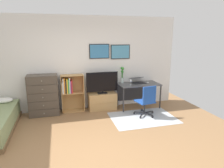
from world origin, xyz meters
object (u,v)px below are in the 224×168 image
object	(u,v)px
tv_stand	(102,101)
laptop	(138,81)
desk	(138,87)
bamboo_vase	(122,74)
bookshelf	(70,90)
office_chair	(147,100)
television	(102,83)
computer_mouse	(148,82)
dresser	(43,95)
wine_glass	(131,80)

from	to	relation	value
tv_stand	laptop	world-z (taller)	laptop
desk	bamboo_vase	bearing A→B (deg)	160.72
bookshelf	office_chair	bearing A→B (deg)	-24.95
bookshelf	tv_stand	bearing A→B (deg)	-3.09
television	computer_mouse	world-z (taller)	television
tv_stand	bamboo_vase	world-z (taller)	bamboo_vase
dresser	laptop	distance (m)	2.77
laptop	computer_mouse	bearing A→B (deg)	-26.04
desk	office_chair	size ratio (longest dim) A/B	1.41
tv_stand	desk	world-z (taller)	desk
television	desk	bearing A→B (deg)	-0.96
computer_mouse	bamboo_vase	distance (m)	0.81
television	dresser	bearing A→B (deg)	179.74
bamboo_vase	dresser	bearing A→B (deg)	-176.73
desk	office_chair	xyz separation A→B (m)	(-0.07, -0.82, -0.15)
bookshelf	office_chair	xyz separation A→B (m)	(1.95, -0.91, -0.17)
television	bamboo_vase	size ratio (longest dim) A/B	1.89
desk	computer_mouse	xyz separation A→B (m)	(0.29, -0.07, 0.14)
bookshelf	bamboo_vase	size ratio (longest dim) A/B	2.19
tv_stand	office_chair	distance (m)	1.36
bookshelf	wine_glass	world-z (taller)	bookshelf
bookshelf	computer_mouse	bearing A→B (deg)	-3.89
desk	tv_stand	bearing A→B (deg)	177.88
tv_stand	bamboo_vase	bearing A→B (deg)	10.05
bookshelf	television	distance (m)	0.93
dresser	desk	size ratio (longest dim) A/B	0.92
tv_stand	bamboo_vase	distance (m)	1.01
wine_glass	tv_stand	bearing A→B (deg)	165.52
television	wine_glass	bearing A→B (deg)	-12.98
bookshelf	desk	world-z (taller)	bookshelf
dresser	bookshelf	world-z (taller)	dresser
tv_stand	laptop	bearing A→B (deg)	0.29
tv_stand	laptop	distance (m)	1.25
dresser	television	xyz separation A→B (m)	(1.64, -0.01, 0.25)
dresser	computer_mouse	size ratio (longest dim) A/B	10.80
laptop	computer_mouse	size ratio (longest dim) A/B	4.39
television	computer_mouse	bearing A→B (deg)	-3.49
desk	laptop	world-z (taller)	laptop
computer_mouse	dresser	bearing A→B (deg)	178.25
tv_stand	laptop	size ratio (longest dim) A/B	1.79
laptop	bamboo_vase	size ratio (longest dim) A/B	0.93
bookshelf	dresser	bearing A→B (deg)	-174.97
tv_stand	desk	xyz separation A→B (m)	(1.10, -0.04, 0.36)
desk	laptop	distance (m)	0.20
desk	laptop	size ratio (longest dim) A/B	2.66
tv_stand	television	xyz separation A→B (m)	(-0.00, -0.02, 0.57)
office_chair	bookshelf	bearing A→B (deg)	145.52
dresser	television	distance (m)	1.66
office_chair	bamboo_vase	xyz separation A→B (m)	(-0.38, 0.97, 0.55)
dresser	bookshelf	size ratio (longest dim) A/B	1.05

